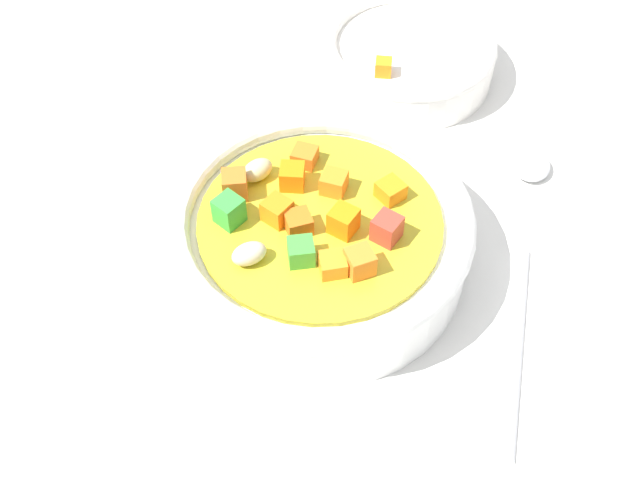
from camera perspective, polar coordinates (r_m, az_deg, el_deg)
The scene contains 4 objects.
ground_plane at distance 50.15cm, azimuth 0.00°, elevation -2.33°, with size 140.00×140.00×2.00cm, color silver.
soup_bowl_main at distance 47.27cm, azimuth -0.03°, elevation 0.33°, with size 18.27×18.27×5.83cm.
spoon at distance 50.57cm, azimuth 14.52°, elevation -1.29°, with size 17.20×18.05×1.04cm.
side_bowl_small at distance 61.38cm, azimuth 6.41°, elevation 13.05°, with size 12.98×12.98×3.89cm.
Camera 1 is at (15.36, 25.87, 39.12)cm, focal length 44.24 mm.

